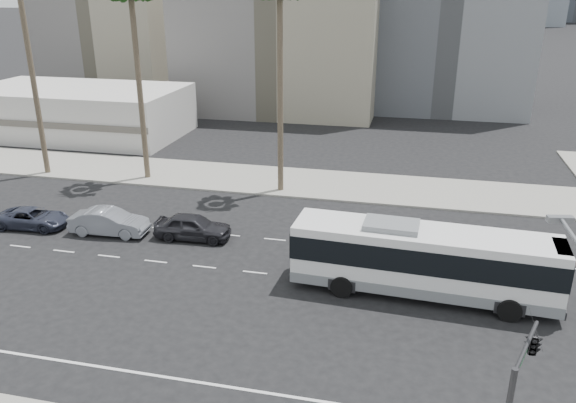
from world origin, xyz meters
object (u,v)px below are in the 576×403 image
(car_c, at_px, (33,218))
(car_b, at_px, (109,222))
(city_bus, at_px, (423,259))
(car_a, at_px, (193,227))
(traffic_signal, at_px, (531,349))

(car_c, bearing_deg, car_b, -92.21)
(city_bus, relative_size, car_a, 2.79)
(car_a, xyz_separation_m, car_b, (-5.50, -0.53, 0.01))
(city_bus, height_order, traffic_signal, traffic_signal)
(city_bus, xyz_separation_m, car_a, (-14.08, 3.76, -1.19))
(car_c, distance_m, traffic_signal, 31.59)
(city_bus, distance_m, traffic_signal, 11.39)
(city_bus, height_order, car_a, city_bus)
(car_a, relative_size, traffic_signal, 0.89)
(car_c, bearing_deg, car_a, -90.35)
(car_b, height_order, traffic_signal, traffic_signal)
(car_c, xyz_separation_m, traffic_signal, (28.18, -13.74, 3.84))
(car_b, bearing_deg, car_c, 88.80)
(car_a, xyz_separation_m, traffic_signal, (17.18, -14.43, 3.67))
(traffic_signal, bearing_deg, car_b, 168.97)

